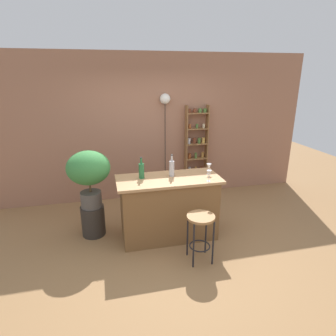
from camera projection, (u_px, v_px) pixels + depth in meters
The scene contains 12 objects.
ground at pixel (173, 246), 4.20m from camera, with size 12.00×12.00×0.00m, color olive.
back_wall at pixel (149, 128), 5.56m from camera, with size 6.40×0.10×2.80m, color #9E6B51.
kitchen_counter at pixel (169, 207), 4.33m from camera, with size 1.53×0.67×0.96m.
bar_stool at pixel (201, 227), 3.74m from camera, with size 0.37×0.37×0.66m.
spice_shelf at pixel (196, 151), 5.78m from camera, with size 0.45×0.17×1.83m.
plant_stool at pixel (93, 220), 4.44m from camera, with size 0.36×0.36×0.48m, color #2D2823.
potted_plant at pixel (89, 171), 4.19m from camera, with size 0.63×0.57×0.88m.
bottle_vinegar at pixel (172, 168), 4.22m from camera, with size 0.08×0.08×0.33m.
bottle_spirits_clear at pixel (141, 170), 4.14m from camera, with size 0.08×0.08×0.32m.
wine_glass_left at pixel (209, 167), 4.31m from camera, with size 0.07×0.07×0.16m.
wine_glass_center at pixel (209, 173), 4.02m from camera, with size 0.07×0.07×0.16m.
pendant_globe_light at pixel (165, 101), 5.36m from camera, with size 0.20×0.20×2.06m.
Camera 1 is at (-0.91, -3.51, 2.41)m, focal length 30.55 mm.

